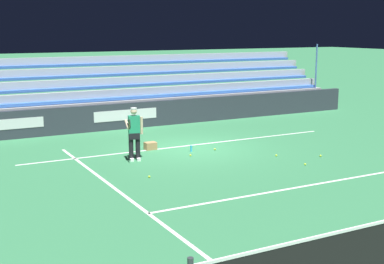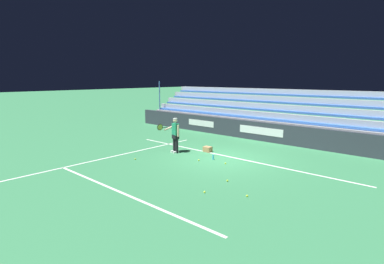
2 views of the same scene
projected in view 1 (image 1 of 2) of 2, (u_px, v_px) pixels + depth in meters
name	position (u px, v px, depth m)	size (l,w,h in m)	color
ground_plane	(193.00, 149.00, 18.96)	(160.00, 160.00, 0.00)	#337A4C
court_baseline_white	(186.00, 146.00, 19.40)	(12.00, 0.10, 0.01)	white
court_sideline_white	(125.00, 196.00, 13.60)	(0.10, 12.00, 0.01)	white
court_service_line_white	(290.00, 189.00, 14.20)	(8.22, 0.10, 0.01)	white
back_wall_sponsor_board	(140.00, 115.00, 22.98)	(22.38, 0.25, 1.10)	#2D333D
bleacher_stand	(122.00, 103.00, 24.88)	(21.26, 3.20, 3.40)	#9EA3A8
tennis_player	(134.00, 133.00, 17.11)	(0.73, 0.96, 1.71)	black
ball_box_cardboard	(150.00, 146.00, 18.80)	(0.40, 0.30, 0.26)	#A87F51
tennis_ball_by_box	(215.00, 149.00, 18.69)	(0.07, 0.07, 0.07)	#CCE533
tennis_ball_far_left	(320.00, 156.00, 17.74)	(0.07, 0.07, 0.07)	#CCE533
tennis_ball_on_baseline	(276.00, 155.00, 17.80)	(0.07, 0.07, 0.07)	#CCE533
tennis_ball_midcourt	(305.00, 164.00, 16.64)	(0.07, 0.07, 0.07)	#CCE533
tennis_ball_toward_net	(149.00, 177.00, 15.23)	(0.07, 0.07, 0.07)	#CCE533
tennis_ball_near_player	(190.00, 155.00, 17.82)	(0.07, 0.07, 0.07)	#CCE533
water_bottle	(191.00, 149.00, 18.47)	(0.07, 0.07, 0.22)	#33B2E5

